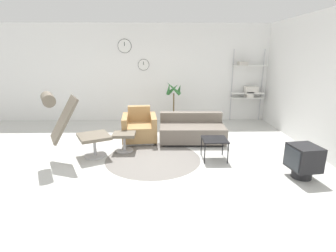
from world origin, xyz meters
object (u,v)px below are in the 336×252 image
(side_table, at_px, (215,141))
(crt_television, at_px, (303,160))
(lounge_chair, at_px, (70,120))
(ottoman, at_px, (124,138))
(couch_low, at_px, (192,131))
(potted_plant, at_px, (174,105))
(armchair_red, at_px, (140,129))
(shelf_unit, at_px, (248,86))

(side_table, bearing_deg, crt_television, -32.14)
(lounge_chair, xyz_separation_m, side_table, (2.71, -0.02, -0.41))
(ottoman, height_order, side_table, side_table)
(lounge_chair, height_order, couch_low, lounge_chair)
(potted_plant, bearing_deg, armchair_red, -122.53)
(side_table, distance_m, crt_television, 1.53)
(lounge_chair, relative_size, crt_television, 2.37)
(couch_low, bearing_deg, lounge_chair, 25.51)
(couch_low, height_order, crt_television, couch_low)
(ottoman, xyz_separation_m, side_table, (1.79, -0.49, 0.09))
(side_table, bearing_deg, lounge_chair, 179.52)
(armchair_red, height_order, side_table, armchair_red)
(lounge_chair, bearing_deg, ottoman, 90.00)
(lounge_chair, relative_size, armchair_red, 1.49)
(couch_low, bearing_deg, crt_television, 131.04)
(couch_low, height_order, potted_plant, potted_plant)
(ottoman, xyz_separation_m, crt_television, (3.09, -1.30, 0.03))
(ottoman, bearing_deg, side_table, -15.20)
(shelf_unit, bearing_deg, ottoman, -143.83)
(armchair_red, height_order, couch_low, armchair_red)
(armchair_red, distance_m, crt_television, 3.44)
(side_table, relative_size, shelf_unit, 0.22)
(crt_television, distance_m, potted_plant, 3.86)
(lounge_chair, xyz_separation_m, crt_television, (4.00, -0.84, -0.48))
(armchair_red, relative_size, side_table, 1.87)
(couch_low, xyz_separation_m, shelf_unit, (1.84, 1.81, 0.83))
(ottoman, distance_m, armchair_red, 0.72)
(armchair_red, distance_m, potted_plant, 1.62)
(lounge_chair, xyz_separation_m, shelf_unit, (4.24, 2.89, 0.28))
(armchair_red, relative_size, crt_television, 1.59)
(lounge_chair, relative_size, shelf_unit, 0.63)
(armchair_red, relative_size, shelf_unit, 0.42)
(couch_low, distance_m, crt_television, 2.51)
(potted_plant, bearing_deg, couch_low, -75.45)
(lounge_chair, relative_size, couch_low, 0.88)
(couch_low, xyz_separation_m, potted_plant, (-0.36, 1.39, 0.35))
(ottoman, distance_m, potted_plant, 2.32)
(lounge_chair, height_order, shelf_unit, shelf_unit)
(lounge_chair, xyz_separation_m, couch_low, (2.40, 1.08, -0.55))
(couch_low, height_order, side_table, couch_low)
(couch_low, xyz_separation_m, crt_television, (1.61, -1.92, 0.07))
(armchair_red, height_order, potted_plant, potted_plant)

